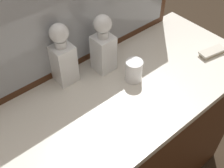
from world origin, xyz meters
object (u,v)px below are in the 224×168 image
Objects in this scene: crystal_decanter_right at (103,49)px; crystal_tumbler_front at (134,71)px; crystal_decanter_far_left at (63,59)px; silver_brush_left at (212,52)px.

crystal_decanter_right reaches higher than crystal_tumbler_front.
crystal_decanter_far_left reaches higher than silver_brush_left.
crystal_tumbler_front is (0.05, -0.14, -0.07)m from crystal_decanter_right.
crystal_decanter_right is at bearing 110.07° from crystal_tumbler_front.
crystal_decanter_far_left is at bearing 139.81° from crystal_tumbler_front.
crystal_decanter_far_left is 1.03× the size of crystal_decanter_right.
crystal_tumbler_front is at bearing -69.93° from crystal_decanter_right.
crystal_decanter_far_left is 2.00× the size of silver_brush_left.
crystal_tumbler_front reaches higher than silver_brush_left.
crystal_decanter_right is (0.18, -0.05, -0.00)m from crystal_decanter_far_left.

